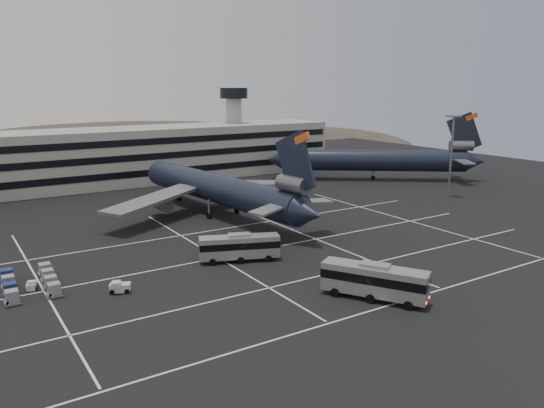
{
  "coord_description": "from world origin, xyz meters",
  "views": [
    {
      "loc": [
        -39.3,
        -62.83,
        24.91
      ],
      "look_at": [
        8.13,
        11.45,
        5.0
      ],
      "focal_mm": 35.0,
      "sensor_mm": 36.0,
      "label": 1
    }
  ],
  "objects_px": {
    "trijet_main": "(218,188)",
    "bus_near": "(374,280)",
    "bus_far": "(239,246)",
    "tug_a": "(31,285)",
    "uld_cluster": "(30,283)"
  },
  "relations": [
    {
      "from": "bus_near",
      "to": "bus_far",
      "type": "height_order",
      "value": "bus_near"
    },
    {
      "from": "uld_cluster",
      "to": "bus_near",
      "type": "bearing_deg",
      "value": -36.87
    },
    {
      "from": "trijet_main",
      "to": "uld_cluster",
      "type": "xyz_separation_m",
      "value": [
        -37.44,
        -21.8,
        -4.42
      ]
    },
    {
      "from": "uld_cluster",
      "to": "bus_far",
      "type": "bearing_deg",
      "value": -9.72
    },
    {
      "from": "trijet_main",
      "to": "tug_a",
      "type": "xyz_separation_m",
      "value": [
        -37.32,
        -22.19,
        -4.7
      ]
    },
    {
      "from": "bus_near",
      "to": "tug_a",
      "type": "height_order",
      "value": "bus_near"
    },
    {
      "from": "trijet_main",
      "to": "bus_near",
      "type": "distance_m",
      "value": 47.47
    },
    {
      "from": "bus_far",
      "to": "tug_a",
      "type": "bearing_deg",
      "value": 102.45
    },
    {
      "from": "bus_far",
      "to": "uld_cluster",
      "type": "relative_size",
      "value": 1.11
    },
    {
      "from": "trijet_main",
      "to": "bus_near",
      "type": "bearing_deg",
      "value": -100.53
    },
    {
      "from": "bus_far",
      "to": "tug_a",
      "type": "distance_m",
      "value": 27.57
    },
    {
      "from": "trijet_main",
      "to": "uld_cluster",
      "type": "height_order",
      "value": "trijet_main"
    },
    {
      "from": "bus_far",
      "to": "tug_a",
      "type": "xyz_separation_m",
      "value": [
        -27.18,
        4.28,
        -1.68
      ]
    },
    {
      "from": "bus_near",
      "to": "bus_far",
      "type": "relative_size",
      "value": 1.05
    },
    {
      "from": "bus_near",
      "to": "uld_cluster",
      "type": "bearing_deg",
      "value": 112.03
    }
  ]
}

